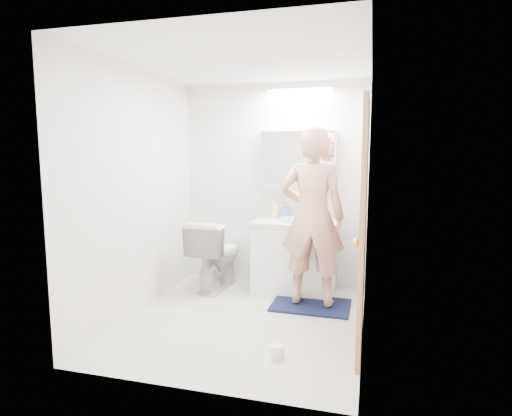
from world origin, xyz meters
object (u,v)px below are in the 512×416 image
(soap_bottle_b, at_px, (285,210))
(vanity_cabinet, at_px, (295,258))
(person, at_px, (312,217))
(toilet, at_px, (216,254))
(medicine_cabinet, at_px, (298,160))
(toilet_paper_roll, at_px, (277,351))
(toothbrush_cup, at_px, (320,216))
(soap_bottle_a, at_px, (275,209))

(soap_bottle_b, bearing_deg, vanity_cabinet, -50.12)
(vanity_cabinet, xyz_separation_m, person, (0.25, -0.44, 0.55))
(toilet, height_order, person, person)
(vanity_cabinet, xyz_separation_m, medicine_cabinet, (-0.01, 0.21, 1.11))
(toilet_paper_roll, bearing_deg, soap_bottle_b, 99.59)
(person, bearing_deg, toothbrush_cup, -90.24)
(vanity_cabinet, distance_m, toilet_paper_roll, 1.66)
(medicine_cabinet, bearing_deg, toilet_paper_roll, -84.80)
(medicine_cabinet, height_order, person, medicine_cabinet)
(soap_bottle_b, bearing_deg, toilet, -158.86)
(vanity_cabinet, relative_size, person, 0.50)
(soap_bottle_a, bearing_deg, soap_bottle_b, 14.28)
(person, relative_size, toilet_paper_roll, 16.31)
(vanity_cabinet, relative_size, medicine_cabinet, 1.02)
(person, distance_m, toilet_paper_roll, 1.48)
(medicine_cabinet, distance_m, soap_bottle_b, 0.60)
(toilet, xyz_separation_m, toilet_paper_roll, (1.07, -1.50, -0.36))
(toilet, height_order, soap_bottle_a, soap_bottle_a)
(toilet, relative_size, soap_bottle_a, 3.82)
(soap_bottle_b, bearing_deg, toilet_paper_roll, -80.41)
(vanity_cabinet, distance_m, person, 0.75)
(toilet_paper_roll, bearing_deg, person, 85.05)
(vanity_cabinet, height_order, toilet, toilet)
(soap_bottle_b, relative_size, toilet_paper_roll, 1.69)
(soap_bottle_a, relative_size, soap_bottle_b, 1.15)
(toilet, distance_m, person, 1.33)
(vanity_cabinet, bearing_deg, soap_bottle_a, 150.79)
(person, xyz_separation_m, soap_bottle_b, (-0.40, 0.62, -0.03))
(soap_bottle_b, distance_m, toothbrush_cup, 0.42)
(soap_bottle_a, relative_size, toilet_paper_roll, 1.94)
(soap_bottle_b, xyz_separation_m, toilet_paper_roll, (0.30, -1.79, -0.86))
(medicine_cabinet, relative_size, toothbrush_cup, 9.63)
(person, xyz_separation_m, toothbrush_cup, (0.01, 0.60, -0.08))
(vanity_cabinet, xyz_separation_m, soap_bottle_a, (-0.27, 0.15, 0.54))
(medicine_cabinet, bearing_deg, vanity_cabinet, -86.42)
(soap_bottle_a, bearing_deg, toothbrush_cup, 1.08)
(vanity_cabinet, bearing_deg, toilet, -172.82)
(person, height_order, toilet_paper_roll, person)
(toilet_paper_roll, bearing_deg, medicine_cabinet, 95.20)
(person, height_order, toothbrush_cup, person)
(toothbrush_cup, bearing_deg, medicine_cabinet, 169.74)
(medicine_cabinet, height_order, soap_bottle_a, medicine_cabinet)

